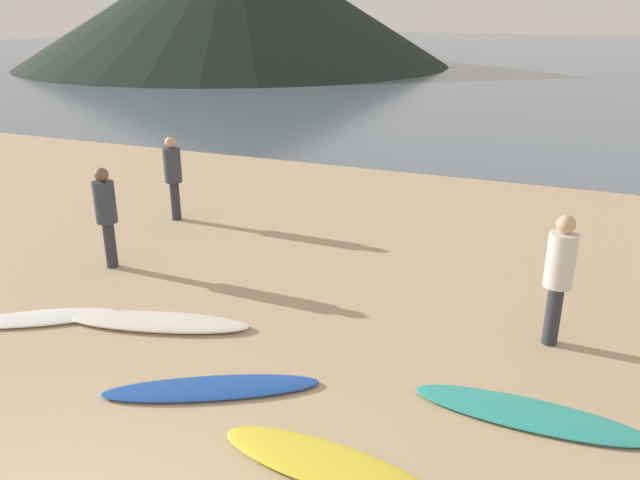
{
  "coord_description": "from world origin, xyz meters",
  "views": [
    {
      "loc": [
        3.13,
        -1.8,
        3.89
      ],
      "look_at": [
        -0.31,
        6.38,
        0.6
      ],
      "focal_mm": 35.02,
      "sensor_mm": 36.0,
      "label": 1
    }
  ],
  "objects_px": {
    "surfboard_4": "(528,414)",
    "person_2": "(173,172)",
    "surfboard_2": "(211,388)",
    "person_3": "(559,270)",
    "person_0": "(106,210)",
    "surfboard_1": "(158,322)",
    "surfboard_3": "(324,463)",
    "surfboard_0": "(40,318)"
  },
  "relations": [
    {
      "from": "surfboard_1",
      "to": "surfboard_3",
      "type": "bearing_deg",
      "value": -44.47
    },
    {
      "from": "surfboard_2",
      "to": "person_3",
      "type": "height_order",
      "value": "person_3"
    },
    {
      "from": "surfboard_1",
      "to": "surfboard_4",
      "type": "height_order",
      "value": "surfboard_1"
    },
    {
      "from": "surfboard_1",
      "to": "person_3",
      "type": "bearing_deg",
      "value": 1.55
    },
    {
      "from": "person_0",
      "to": "person_2",
      "type": "relative_size",
      "value": 0.99
    },
    {
      "from": "surfboard_2",
      "to": "surfboard_3",
      "type": "distance_m",
      "value": 1.71
    },
    {
      "from": "surfboard_2",
      "to": "person_0",
      "type": "distance_m",
      "value": 4.2
    },
    {
      "from": "surfboard_1",
      "to": "surfboard_4",
      "type": "bearing_deg",
      "value": -17.85
    },
    {
      "from": "surfboard_2",
      "to": "person_3",
      "type": "bearing_deg",
      "value": 8.53
    },
    {
      "from": "surfboard_3",
      "to": "surfboard_4",
      "type": "bearing_deg",
      "value": 45.86
    },
    {
      "from": "surfboard_4",
      "to": "person_3",
      "type": "height_order",
      "value": "person_3"
    },
    {
      "from": "person_3",
      "to": "person_0",
      "type": "bearing_deg",
      "value": 126.51
    },
    {
      "from": "surfboard_1",
      "to": "person_0",
      "type": "xyz_separation_m",
      "value": [
        -1.89,
        1.35,
        0.91
      ]
    },
    {
      "from": "surfboard_0",
      "to": "person_3",
      "type": "relative_size",
      "value": 1.18
    },
    {
      "from": "surfboard_0",
      "to": "surfboard_2",
      "type": "xyz_separation_m",
      "value": [
        2.98,
        -0.52,
        0.0
      ]
    },
    {
      "from": "person_0",
      "to": "person_2",
      "type": "bearing_deg",
      "value": 52.14
    },
    {
      "from": "surfboard_1",
      "to": "surfboard_2",
      "type": "height_order",
      "value": "surfboard_1"
    },
    {
      "from": "surfboard_4",
      "to": "person_3",
      "type": "bearing_deg",
      "value": 86.6
    },
    {
      "from": "surfboard_4",
      "to": "person_0",
      "type": "height_order",
      "value": "person_0"
    },
    {
      "from": "surfboard_1",
      "to": "surfboard_3",
      "type": "xyz_separation_m",
      "value": [
        3.04,
        -1.66,
        -0.0
      ]
    },
    {
      "from": "surfboard_0",
      "to": "person_0",
      "type": "distance_m",
      "value": 2.1
    },
    {
      "from": "surfboard_1",
      "to": "person_3",
      "type": "distance_m",
      "value": 5.08
    },
    {
      "from": "surfboard_1",
      "to": "person_2",
      "type": "relative_size",
      "value": 1.5
    },
    {
      "from": "person_2",
      "to": "person_3",
      "type": "height_order",
      "value": "person_3"
    },
    {
      "from": "surfboard_2",
      "to": "person_0",
      "type": "xyz_separation_m",
      "value": [
        -3.34,
        2.37,
        0.92
      ]
    },
    {
      "from": "surfboard_1",
      "to": "surfboard_4",
      "type": "distance_m",
      "value": 4.67
    },
    {
      "from": "surfboard_3",
      "to": "person_2",
      "type": "relative_size",
      "value": 1.26
    },
    {
      "from": "surfboard_3",
      "to": "surfboard_2",
      "type": "bearing_deg",
      "value": 161.48
    },
    {
      "from": "surfboard_3",
      "to": "person_3",
      "type": "distance_m",
      "value": 3.71
    },
    {
      "from": "surfboard_2",
      "to": "person_2",
      "type": "relative_size",
      "value": 1.44
    },
    {
      "from": "person_3",
      "to": "surfboard_2",
      "type": "bearing_deg",
      "value": 162.52
    },
    {
      "from": "surfboard_2",
      "to": "surfboard_4",
      "type": "relative_size",
      "value": 1.01
    },
    {
      "from": "surfboard_4",
      "to": "person_2",
      "type": "distance_m",
      "value": 8.1
    },
    {
      "from": "surfboard_1",
      "to": "person_0",
      "type": "relative_size",
      "value": 1.51
    },
    {
      "from": "surfboard_2",
      "to": "surfboard_4",
      "type": "height_order",
      "value": "surfboard_2"
    },
    {
      "from": "surfboard_1",
      "to": "person_2",
      "type": "height_order",
      "value": "person_2"
    },
    {
      "from": "surfboard_0",
      "to": "person_3",
      "type": "bearing_deg",
      "value": -15.8
    },
    {
      "from": "surfboard_0",
      "to": "person_3",
      "type": "distance_m",
      "value": 6.67
    },
    {
      "from": "surfboard_0",
      "to": "person_3",
      "type": "height_order",
      "value": "person_3"
    },
    {
      "from": "surfboard_3",
      "to": "person_3",
      "type": "xyz_separation_m",
      "value": [
        1.72,
        3.15,
        0.94
      ]
    },
    {
      "from": "surfboard_0",
      "to": "surfboard_3",
      "type": "distance_m",
      "value": 4.71
    },
    {
      "from": "surfboard_1",
      "to": "surfboard_4",
      "type": "relative_size",
      "value": 1.06
    }
  ]
}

